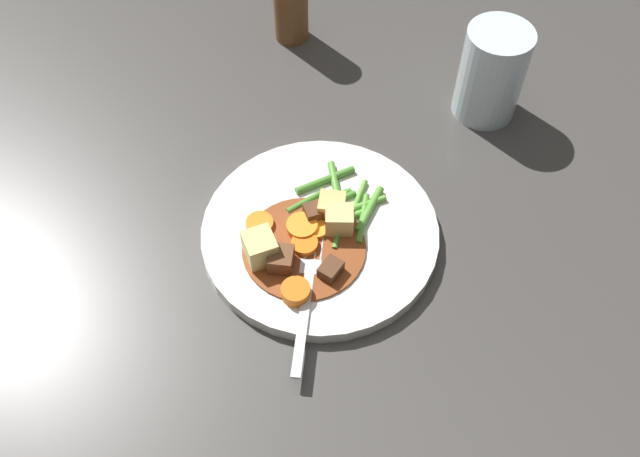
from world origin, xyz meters
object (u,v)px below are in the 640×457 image
object	(u,v)px
carrot_slice_3	(304,245)
fork	(307,292)
carrot_slice_2	(302,227)
meat_chunk_0	(281,260)
carrot_slice_1	(260,224)
potato_chunk_0	(260,248)
potato_chunk_2	(328,205)
potato_chunk_1	(339,220)
carrot_slice_0	(316,230)
carrot_slice_4	(296,292)
water_glass	(492,73)
meat_chunk_1	(331,270)
meat_chunk_2	(314,213)
dinner_plate	(320,233)

from	to	relation	value
carrot_slice_3	fork	bearing A→B (deg)	36.95
carrot_slice_2	meat_chunk_0	size ratio (longest dim) A/B	1.23
carrot_slice_1	carrot_slice_2	bearing A→B (deg)	116.32
potato_chunk_0	meat_chunk_0	bearing A→B (deg)	97.13
carrot_slice_2	meat_chunk_0	world-z (taller)	meat_chunk_0
carrot_slice_2	potato_chunk_2	distance (m)	0.04
potato_chunk_1	carrot_slice_0	bearing A→B (deg)	-46.39
potato_chunk_2	potato_chunk_0	bearing A→B (deg)	-16.44
potato_chunk_0	carrot_slice_4	bearing A→B (deg)	72.94
carrot_slice_3	potato_chunk_2	size ratio (longest dim) A/B	1.01
fork	meat_chunk_0	bearing A→B (deg)	-106.41
potato_chunk_2	meat_chunk_0	world-z (taller)	potato_chunk_2
carrot_slice_2	potato_chunk_1	world-z (taller)	potato_chunk_1
potato_chunk_0	water_glass	xyz separation A→B (m)	(-0.35, 0.09, 0.03)
carrot_slice_0	carrot_slice_4	distance (m)	0.08
potato_chunk_0	meat_chunk_0	size ratio (longest dim) A/B	1.27
carrot_slice_4	potato_chunk_0	distance (m)	0.06
potato_chunk_2	meat_chunk_1	bearing A→B (deg)	34.93
carrot_slice_4	carrot_slice_1	bearing A→B (deg)	-121.00
potato_chunk_2	fork	bearing A→B (deg)	21.34
carrot_slice_2	meat_chunk_0	xyz separation A→B (m)	(0.05, 0.01, 0.01)
fork	water_glass	xyz separation A→B (m)	(-0.36, 0.03, 0.04)
meat_chunk_0	meat_chunk_2	bearing A→B (deg)	-175.15
carrot_slice_2	water_glass	bearing A→B (deg)	165.44
dinner_plate	carrot_slice_2	size ratio (longest dim) A/B	7.70
carrot_slice_1	meat_chunk_0	world-z (taller)	meat_chunk_0
carrot_slice_4	dinner_plate	bearing A→B (deg)	-162.84
carrot_slice_3	meat_chunk_1	world-z (taller)	meat_chunk_1
water_glass	carrot_slice_3	bearing A→B (deg)	-11.32
carrot_slice_2	meat_chunk_2	xyz separation A→B (m)	(-0.02, 0.00, 0.00)
carrot_slice_0	carrot_slice_3	size ratio (longest dim) A/B	0.85
potato_chunk_2	carrot_slice_0	bearing A→B (deg)	7.11
carrot_slice_2	carrot_slice_3	distance (m)	0.02
dinner_plate	carrot_slice_1	bearing A→B (deg)	-58.89
potato_chunk_2	meat_chunk_2	distance (m)	0.02
carrot_slice_0	meat_chunk_0	world-z (taller)	meat_chunk_0
potato_chunk_1	water_glass	size ratio (longest dim) A/B	0.25
meat_chunk_1	fork	distance (m)	0.03
carrot_slice_1	fork	bearing A→B (deg)	65.58
potato_chunk_2	meat_chunk_1	distance (m)	0.08
potato_chunk_0	fork	bearing A→B (deg)	82.07
carrot_slice_0	carrot_slice_2	world-z (taller)	carrot_slice_2
potato_chunk_0	carrot_slice_1	bearing A→B (deg)	-141.41
carrot_slice_3	potato_chunk_1	world-z (taller)	potato_chunk_1
potato_chunk_0	fork	xyz separation A→B (m)	(0.01, 0.06, -0.02)
water_glass	meat_chunk_1	bearing A→B (deg)	-3.65
carrot_slice_2	meat_chunk_1	xyz separation A→B (m)	(0.03, 0.06, 0.00)
potato_chunk_1	fork	size ratio (longest dim) A/B	0.18
carrot_slice_2	fork	bearing A→B (deg)	38.11
carrot_slice_3	meat_chunk_0	xyz separation A→B (m)	(0.03, -0.01, 0.01)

